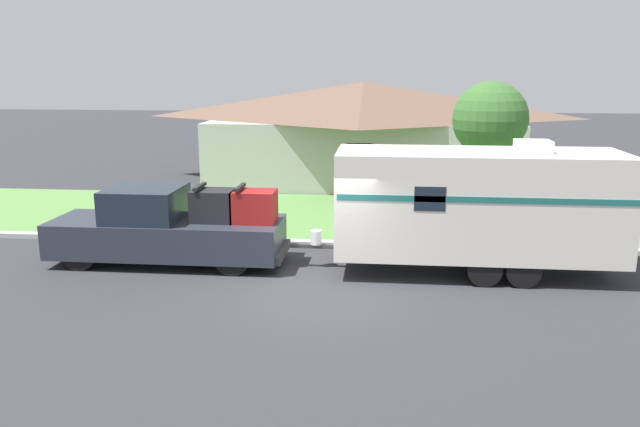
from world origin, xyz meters
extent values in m
plane|color=#2D2D33|center=(0.00, 0.00, 0.00)|extent=(120.00, 120.00, 0.00)
cube|color=#ADADA8|center=(0.00, 3.75, 0.07)|extent=(80.00, 0.30, 0.14)
cube|color=#568442|center=(0.00, 7.40, 0.01)|extent=(80.00, 7.00, 0.03)
cube|color=#B2B2A8|center=(0.46, 14.78, 1.39)|extent=(12.82, 7.69, 2.78)
pyramid|color=brown|center=(0.46, 14.78, 3.56)|extent=(13.85, 8.30, 1.57)
cube|color=#4C3828|center=(0.46, 10.97, 1.05)|extent=(1.00, 0.06, 2.10)
cylinder|color=black|center=(-6.11, 0.98, 0.46)|extent=(0.92, 0.28, 0.92)
cylinder|color=black|center=(-6.11, 2.60, 0.46)|extent=(0.92, 0.28, 0.92)
cylinder|color=black|center=(-2.22, 0.98, 0.46)|extent=(0.92, 0.28, 0.92)
cylinder|color=black|center=(-2.22, 2.60, 0.46)|extent=(0.92, 0.28, 0.92)
cube|color=#282D38|center=(-5.28, 1.79, 0.70)|extent=(3.54, 1.97, 0.89)
cube|color=#19232D|center=(-4.64, 1.79, 1.56)|extent=(1.84, 1.81, 0.83)
cube|color=#282D38|center=(-2.33, 1.79, 0.70)|extent=(2.35, 1.97, 0.89)
cube|color=#333333|center=(-1.10, 1.79, 0.37)|extent=(0.12, 1.77, 0.20)
cube|color=black|center=(-2.85, 1.79, 1.55)|extent=(1.08, 0.83, 0.80)
cube|color=black|center=(-3.20, 1.79, 2.03)|extent=(0.10, 0.91, 0.08)
cube|color=maroon|center=(-1.82, 1.79, 1.55)|extent=(1.08, 0.83, 0.80)
cube|color=black|center=(-2.16, 1.79, 2.03)|extent=(0.10, 0.91, 0.08)
cylinder|color=black|center=(3.77, 0.77, 0.40)|extent=(0.79, 0.22, 0.79)
cylinder|color=black|center=(3.77, 2.81, 0.40)|extent=(0.79, 0.22, 0.79)
cylinder|color=black|center=(4.64, 0.77, 0.40)|extent=(0.79, 0.22, 0.79)
cylinder|color=black|center=(4.64, 2.81, 0.40)|extent=(0.79, 0.22, 0.79)
cube|color=silver|center=(3.67, 1.79, 1.75)|extent=(6.77, 2.32, 2.50)
cube|color=#1E6660|center=(3.67, 0.62, 2.07)|extent=(6.63, 0.01, 0.14)
cube|color=#383838|center=(-0.31, 1.79, 0.55)|extent=(1.19, 0.12, 0.10)
cylinder|color=silver|center=(-0.25, 1.79, 0.78)|extent=(0.28, 0.28, 0.36)
cube|color=silver|center=(4.88, 1.79, 3.14)|extent=(0.80, 0.68, 0.28)
cube|color=#19232D|center=(2.45, 0.62, 2.07)|extent=(0.70, 0.01, 0.56)
cylinder|color=brown|center=(2.59, 4.30, 0.58)|extent=(0.09, 0.09, 1.15)
cube|color=#B2B2B2|center=(2.59, 4.30, 1.26)|extent=(0.48, 0.20, 0.22)
cylinder|color=brown|center=(4.69, 6.82, 1.25)|extent=(0.24, 0.24, 2.50)
sphere|color=#38662D|center=(4.69, 6.82, 3.38)|extent=(2.34, 2.34, 2.34)
camera|label=1|loc=(1.37, -13.24, 4.93)|focal=35.00mm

